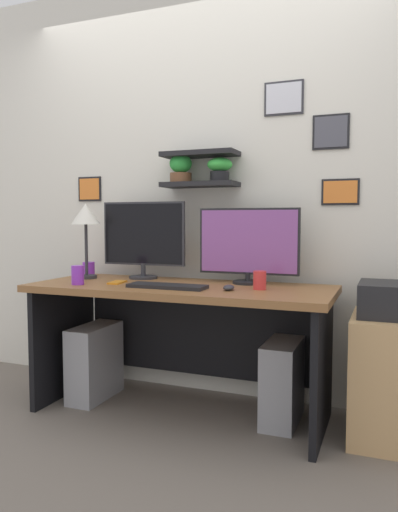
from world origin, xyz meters
name	(u,v)px	position (x,y,z in m)	size (l,w,h in m)	color
ground_plane	(180,413)	(0.00, 0.00, 0.00)	(8.00, 8.00, 0.00)	#70665B
back_wall_assembly	(207,184)	(0.00, 0.44, 1.35)	(4.40, 0.24, 2.70)	silver
desk	(184,319)	(0.00, 0.06, 0.54)	(1.73, 0.68, 0.75)	brown
monitor_left	(144,237)	(-0.34, 0.22, 1.01)	(0.56, 0.18, 0.49)	#2D2D33
monitor_right	(248,245)	(0.34, 0.22, 0.98)	(0.60, 0.18, 0.44)	black
keyboard	(167,286)	(-0.02, -0.13, 0.76)	(0.44, 0.14, 0.02)	black
computer_mouse	(229,288)	(0.33, -0.10, 0.77)	(0.06, 0.09, 0.03)	#2D2D33
desk_lamp	(86,219)	(-0.69, 0.09, 1.13)	(0.18, 0.18, 0.48)	#2D2D33
cell_phone	(117,282)	(-0.38, -0.05, 0.76)	(0.07, 0.14, 0.01)	orange
coffee_mug	(89,269)	(-0.77, 0.24, 0.80)	(0.08, 0.08, 0.09)	purple
pen_cup	(260,280)	(0.47, 0.00, 0.80)	(0.07, 0.07, 0.10)	red
water_cup	(78,275)	(-0.56, -0.19, 0.81)	(0.07, 0.07, 0.11)	purple
drawer_cabinet	(396,378)	(1.16, 0.09, 0.32)	(0.44, 0.50, 0.64)	tan
printer	(398,300)	(1.16, 0.09, 0.72)	(0.38, 0.34, 0.17)	black
computer_tower_left	(95,362)	(-0.60, 0.03, 0.23)	(0.18, 0.40, 0.46)	#99999E
computer_tower_right	(283,382)	(0.58, 0.10, 0.23)	(0.18, 0.40, 0.45)	#99999E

